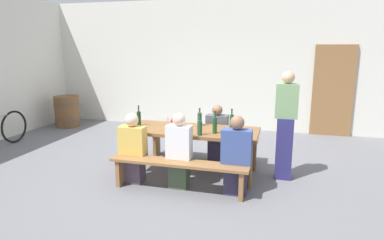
{
  "coord_description": "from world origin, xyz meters",
  "views": [
    {
      "loc": [
        1.38,
        -5.03,
        2.05
      ],
      "look_at": [
        0.0,
        0.0,
        0.9
      ],
      "focal_mm": 31.2,
      "sensor_mm": 36.0,
      "label": 1
    }
  ],
  "objects_px": {
    "bench_far": "(203,140)",
    "seated_guest_near_0": "(133,150)",
    "wine_barrel": "(67,111)",
    "wine_bottle_2": "(200,127)",
    "wine_bottle_4": "(200,119)",
    "wine_glass_4": "(241,125)",
    "wine_bottle_3": "(139,118)",
    "seated_guest_near_1": "(179,153)",
    "wooden_door": "(333,91)",
    "wine_bottle_1": "(232,121)",
    "wine_glass_3": "(167,118)",
    "tasting_table": "(192,133)",
    "seated_guest_far_0": "(217,136)",
    "wine_glass_2": "(175,124)",
    "bench_near": "(178,168)",
    "seated_guest_near_2": "(236,158)",
    "standing_host": "(285,127)",
    "wine_bottle_0": "(215,125)",
    "wine_glass_1": "(233,123)",
    "wine_glass_0": "(172,120)"
  },
  "relations": [
    {
      "from": "wine_bottle_3",
      "to": "wine_bottle_4",
      "type": "bearing_deg",
      "value": 15.71
    },
    {
      "from": "wine_glass_2",
      "to": "standing_host",
      "type": "relative_size",
      "value": 0.11
    },
    {
      "from": "wine_glass_4",
      "to": "wine_glass_1",
      "type": "bearing_deg",
      "value": 138.35
    },
    {
      "from": "wine_bottle_0",
      "to": "wine_bottle_2",
      "type": "height_order",
      "value": "wine_bottle_0"
    },
    {
      "from": "tasting_table",
      "to": "wine_glass_4",
      "type": "height_order",
      "value": "wine_glass_4"
    },
    {
      "from": "wine_glass_0",
      "to": "seated_guest_far_0",
      "type": "relative_size",
      "value": 0.15
    },
    {
      "from": "tasting_table",
      "to": "wine_bottle_3",
      "type": "xyz_separation_m",
      "value": [
        -0.92,
        -0.01,
        0.2
      ]
    },
    {
      "from": "bench_far",
      "to": "seated_guest_near_0",
      "type": "xyz_separation_m",
      "value": [
        -0.77,
        -1.33,
        0.16
      ]
    },
    {
      "from": "wine_glass_3",
      "to": "standing_host",
      "type": "height_order",
      "value": "standing_host"
    },
    {
      "from": "wine_glass_3",
      "to": "tasting_table",
      "type": "bearing_deg",
      "value": -18.42
    },
    {
      "from": "wine_bottle_0",
      "to": "wine_glass_3",
      "type": "distance_m",
      "value": 0.94
    },
    {
      "from": "wine_glass_4",
      "to": "seated_guest_near_0",
      "type": "bearing_deg",
      "value": -159.19
    },
    {
      "from": "wooden_door",
      "to": "seated_guest_near_2",
      "type": "bearing_deg",
      "value": -114.03
    },
    {
      "from": "wine_bottle_2",
      "to": "wine_barrel",
      "type": "distance_m",
      "value": 5.06
    },
    {
      "from": "bench_far",
      "to": "wine_bottle_2",
      "type": "relative_size",
      "value": 6.4
    },
    {
      "from": "seated_guest_far_0",
      "to": "bench_near",
      "type": "bearing_deg",
      "value": -12.63
    },
    {
      "from": "tasting_table",
      "to": "seated_guest_far_0",
      "type": "bearing_deg",
      "value": 63.19
    },
    {
      "from": "wine_bottle_4",
      "to": "wine_glass_2",
      "type": "xyz_separation_m",
      "value": [
        -0.25,
        -0.53,
        0.02
      ]
    },
    {
      "from": "bench_near",
      "to": "seated_guest_near_0",
      "type": "distance_m",
      "value": 0.8
    },
    {
      "from": "wine_bottle_1",
      "to": "standing_host",
      "type": "xyz_separation_m",
      "value": [
        0.84,
        -0.03,
        -0.05
      ]
    },
    {
      "from": "wine_glass_4",
      "to": "seated_guest_near_1",
      "type": "height_order",
      "value": "seated_guest_near_1"
    },
    {
      "from": "wine_glass_0",
      "to": "wine_barrel",
      "type": "xyz_separation_m",
      "value": [
        -3.69,
        2.3,
        -0.47
      ]
    },
    {
      "from": "wine_bottle_3",
      "to": "wine_glass_2",
      "type": "bearing_deg",
      "value": -19.53
    },
    {
      "from": "bench_near",
      "to": "wine_bottle_0",
      "type": "distance_m",
      "value": 0.88
    },
    {
      "from": "bench_far",
      "to": "wine_bottle_2",
      "type": "xyz_separation_m",
      "value": [
        0.21,
        -1.07,
        0.51
      ]
    },
    {
      "from": "wine_glass_1",
      "to": "standing_host",
      "type": "relative_size",
      "value": 0.09
    },
    {
      "from": "wine_bottle_1",
      "to": "wine_bottle_4",
      "type": "xyz_separation_m",
      "value": [
        -0.55,
        0.05,
        -0.01
      ]
    },
    {
      "from": "wine_bottle_1",
      "to": "wine_barrel",
      "type": "distance_m",
      "value": 5.14
    },
    {
      "from": "wine_glass_1",
      "to": "seated_guest_near_2",
      "type": "xyz_separation_m",
      "value": [
        0.17,
        -0.72,
        -0.33
      ]
    },
    {
      "from": "bench_near",
      "to": "wine_bottle_2",
      "type": "distance_m",
      "value": 0.69
    },
    {
      "from": "seated_guest_near_0",
      "to": "seated_guest_near_1",
      "type": "xyz_separation_m",
      "value": [
        0.74,
        0.0,
        0.02
      ]
    },
    {
      "from": "bench_far",
      "to": "seated_guest_near_1",
      "type": "bearing_deg",
      "value": -91.49
    },
    {
      "from": "wooden_door",
      "to": "seated_guest_far_0",
      "type": "bearing_deg",
      "value": -130.01
    },
    {
      "from": "wooden_door",
      "to": "wine_bottle_1",
      "type": "distance_m",
      "value": 3.54
    },
    {
      "from": "wine_bottle_3",
      "to": "wine_bottle_2",
      "type": "bearing_deg",
      "value": -16.11
    },
    {
      "from": "bench_far",
      "to": "wine_barrel",
      "type": "distance_m",
      "value": 4.36
    },
    {
      "from": "tasting_table",
      "to": "bench_near",
      "type": "distance_m",
      "value": 0.8
    },
    {
      "from": "wine_bottle_0",
      "to": "wine_bottle_2",
      "type": "distance_m",
      "value": 0.26
    },
    {
      "from": "seated_guest_near_0",
      "to": "wine_glass_4",
      "type": "bearing_deg",
      "value": -69.19
    },
    {
      "from": "wine_bottle_3",
      "to": "seated_guest_far_0",
      "type": "distance_m",
      "value": 1.41
    },
    {
      "from": "wooden_door",
      "to": "standing_host",
      "type": "height_order",
      "value": "wooden_door"
    },
    {
      "from": "wine_glass_2",
      "to": "wine_bottle_0",
      "type": "bearing_deg",
      "value": 9.72
    },
    {
      "from": "wine_glass_4",
      "to": "seated_guest_near_2",
      "type": "relative_size",
      "value": 0.14
    },
    {
      "from": "wine_bottle_2",
      "to": "wine_glass_1",
      "type": "distance_m",
      "value": 0.63
    },
    {
      "from": "wine_bottle_0",
      "to": "wine_glass_4",
      "type": "height_order",
      "value": "wine_bottle_0"
    },
    {
      "from": "wine_bottle_1",
      "to": "wine_glass_0",
      "type": "relative_size",
      "value": 2.0
    },
    {
      "from": "wooden_door",
      "to": "seated_guest_far_0",
      "type": "xyz_separation_m",
      "value": [
        -2.2,
        -2.62,
        -0.55
      ]
    },
    {
      "from": "wine_bottle_3",
      "to": "seated_guest_near_0",
      "type": "height_order",
      "value": "wine_bottle_3"
    },
    {
      "from": "wine_glass_1",
      "to": "wine_barrel",
      "type": "relative_size",
      "value": 0.19
    },
    {
      "from": "wine_bottle_4",
      "to": "wine_glass_4",
      "type": "bearing_deg",
      "value": -20.08
    }
  ]
}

